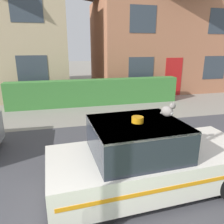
# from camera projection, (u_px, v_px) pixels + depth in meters

# --- Properties ---
(road_strip) EXTENTS (28.00, 5.58, 0.01)m
(road_strip) POSITION_uv_depth(u_px,v_px,m) (87.00, 168.00, 5.11)
(road_strip) COLOR #424247
(road_strip) RESTS_ON ground
(garden_hedge) EXTENTS (8.08, 0.60, 1.21)m
(garden_hedge) POSITION_uv_depth(u_px,v_px,m) (96.00, 92.00, 10.39)
(garden_hedge) COLOR #3D7F38
(garden_hedge) RESTS_ON ground
(police_car) EXTENTS (4.07, 1.79, 1.52)m
(police_car) POSITION_uv_depth(u_px,v_px,m) (148.00, 159.00, 4.23)
(police_car) COLOR black
(police_car) RESTS_ON road_strip
(cat) EXTENTS (0.26, 0.33, 0.28)m
(cat) POSITION_uv_depth(u_px,v_px,m) (168.00, 110.00, 3.88)
(cat) COLOR gray
(cat) RESTS_ON police_car
(house_right) EXTENTS (8.57, 5.97, 7.38)m
(house_right) POSITION_uv_depth(u_px,v_px,m) (159.00, 29.00, 14.07)
(house_right) COLOR #A86B4C
(house_right) RESTS_ON ground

